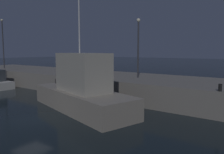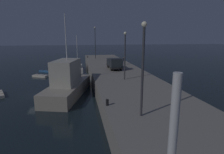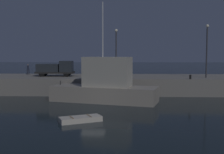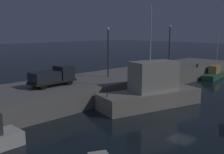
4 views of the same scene
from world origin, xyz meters
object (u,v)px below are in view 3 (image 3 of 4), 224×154
(lamp_post_east, at_px, (116,48))
(utility_truck, at_px, (56,68))
(bollard_west, at_px, (190,77))
(rowboat_blue_far, at_px, (80,119))
(fishing_boat_blue, at_px, (105,86))
(lamp_post_central, at_px, (207,47))
(dockworker, at_px, (28,69))

(lamp_post_east, xyz_separation_m, utility_truck, (-9.08, 0.19, -2.97))
(bollard_west, bearing_deg, lamp_post_east, 157.23)
(rowboat_blue_far, height_order, utility_truck, utility_truck)
(utility_truck, bearing_deg, fishing_boat_blue, -47.57)
(lamp_post_central, distance_m, bollard_west, 5.50)
(utility_truck, bearing_deg, lamp_post_east, -1.19)
(rowboat_blue_far, distance_m, bollard_west, 19.54)
(lamp_post_central, xyz_separation_m, utility_truck, (-21.87, 2.01, -3.21))
(fishing_boat_blue, relative_size, dockworker, 7.95)
(rowboat_blue_far, relative_size, utility_truck, 0.66)
(dockworker, bearing_deg, fishing_boat_blue, -41.86)
(utility_truck, xyz_separation_m, bollard_west, (19.11, -4.40, -0.90))
(lamp_post_central, bearing_deg, fishing_boat_blue, -154.34)
(rowboat_blue_far, xyz_separation_m, lamp_post_central, (15.45, 17.05, 6.56))
(fishing_boat_blue, relative_size, lamp_post_east, 1.90)
(lamp_post_central, bearing_deg, dockworker, 169.14)
(fishing_boat_blue, xyz_separation_m, bollard_west, (11.16, 4.30, 0.73))
(lamp_post_central, xyz_separation_m, bollard_west, (-2.76, -2.39, -4.11))
(dockworker, height_order, bollard_west, dockworker)
(utility_truck, bearing_deg, rowboat_blue_far, -71.37)
(lamp_post_central, bearing_deg, lamp_post_east, 171.91)
(fishing_boat_blue, distance_m, bollard_west, 11.98)
(lamp_post_central, xyz_separation_m, dockworker, (-27.21, 5.22, -3.45))
(fishing_boat_blue, height_order, bollard_west, fishing_boat_blue)
(dockworker, distance_m, bollard_west, 25.62)
(fishing_boat_blue, height_order, rowboat_blue_far, fishing_boat_blue)
(fishing_boat_blue, distance_m, utility_truck, 11.89)
(dockworker, xyz_separation_m, bollard_west, (24.45, -7.61, -0.66))
(lamp_post_central, bearing_deg, utility_truck, 174.76)
(fishing_boat_blue, height_order, utility_truck, fishing_boat_blue)
(lamp_post_east, distance_m, utility_truck, 9.56)
(utility_truck, bearing_deg, dockworker, 148.99)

